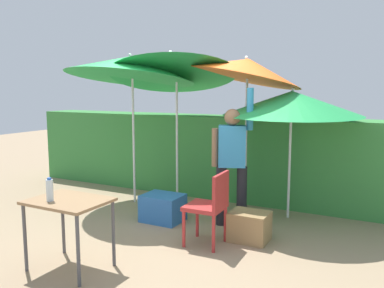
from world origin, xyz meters
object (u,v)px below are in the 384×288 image
(umbrella_navy, at_px, (247,69))
(cooler_box, at_px, (163,208))
(crate_cardboard, at_px, (249,226))
(bottle_water, at_px, (50,190))
(chair_plastic, at_px, (211,204))
(folding_table, at_px, (69,208))
(umbrella_orange, at_px, (174,64))
(umbrella_yellow, at_px, (131,67))
(person_vendor, at_px, (232,158))
(umbrella_rainbow, at_px, (292,103))

(umbrella_navy, height_order, cooler_box, umbrella_navy)
(crate_cardboard, height_order, bottle_water, bottle_water)
(cooler_box, height_order, bottle_water, bottle_water)
(chair_plastic, distance_m, folding_table, 1.62)
(crate_cardboard, bearing_deg, chair_plastic, -135.97)
(umbrella_orange, distance_m, folding_table, 3.05)
(umbrella_orange, xyz_separation_m, chair_plastic, (1.28, -1.34, -1.74))
(umbrella_yellow, xyz_separation_m, bottle_water, (0.76, -2.47, -1.35))
(umbrella_navy, xyz_separation_m, person_vendor, (0.10, -0.80, -1.23))
(umbrella_navy, distance_m, person_vendor, 1.47)
(cooler_box, bearing_deg, umbrella_orange, 109.74)
(umbrella_orange, bearing_deg, chair_plastic, -46.38)
(umbrella_navy, xyz_separation_m, cooler_box, (-0.82, -1.10, -1.97))
(umbrella_rainbow, bearing_deg, umbrella_orange, -175.95)
(umbrella_navy, height_order, crate_cardboard, umbrella_navy)
(folding_table, bearing_deg, umbrella_yellow, 110.79)
(umbrella_rainbow, relative_size, umbrella_orange, 0.70)
(umbrella_orange, height_order, cooler_box, umbrella_orange)
(umbrella_orange, xyz_separation_m, umbrella_navy, (1.12, 0.25, -0.08))
(chair_plastic, relative_size, crate_cardboard, 1.91)
(person_vendor, distance_m, bottle_water, 2.42)
(umbrella_navy, relative_size, person_vendor, 1.36)
(umbrella_rainbow, relative_size, umbrella_yellow, 0.77)
(folding_table, height_order, bottle_water, bottle_water)
(umbrella_yellow, bearing_deg, umbrella_rainbow, 8.48)
(folding_table, bearing_deg, bottle_water, -135.72)
(umbrella_navy, relative_size, crate_cardboard, 5.49)
(person_vendor, xyz_separation_m, folding_table, (-0.98, -2.03, -0.29))
(umbrella_orange, relative_size, folding_table, 3.49)
(umbrella_orange, relative_size, umbrella_navy, 1.09)
(umbrella_yellow, distance_m, bottle_water, 2.91)
(umbrella_rainbow, distance_m, folding_table, 3.31)
(crate_cardboard, bearing_deg, umbrella_yellow, 161.91)
(person_vendor, relative_size, bottle_water, 7.83)
(umbrella_orange, bearing_deg, umbrella_rainbow, 4.05)
(umbrella_navy, bearing_deg, folding_table, -107.18)
(crate_cardboard, height_order, folding_table, folding_table)
(person_vendor, xyz_separation_m, chair_plastic, (0.05, -0.79, -0.42))
(cooler_box, distance_m, folding_table, 1.79)
(umbrella_rainbow, relative_size, cooler_box, 3.53)
(umbrella_rainbow, xyz_separation_m, person_vendor, (-0.62, -0.68, -0.73))
(chair_plastic, relative_size, bottle_water, 3.71)
(chair_plastic, bearing_deg, folding_table, -129.70)
(umbrella_navy, distance_m, folding_table, 3.33)
(umbrella_navy, distance_m, crate_cardboard, 2.40)
(umbrella_navy, height_order, chair_plastic, umbrella_navy)
(umbrella_navy, distance_m, chair_plastic, 2.30)
(folding_table, bearing_deg, crate_cardboard, 48.80)
(umbrella_orange, bearing_deg, crate_cardboard, -30.98)
(cooler_box, bearing_deg, crate_cardboard, -5.89)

